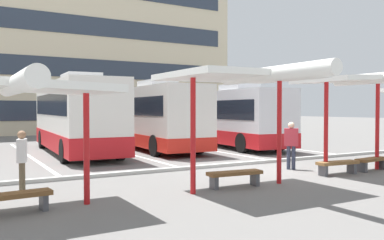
{
  "coord_description": "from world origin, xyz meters",
  "views": [
    {
      "loc": [
        -9.36,
        -11.54,
        2.2
      ],
      "look_at": [
        -0.86,
        3.22,
        1.73
      ],
      "focal_mm": 38.02,
      "sensor_mm": 36.0,
      "label": 1
    }
  ],
  "objects": [
    {
      "name": "ground_plane",
      "position": [
        0.0,
        0.0,
        0.0
      ],
      "size": [
        160.0,
        160.0,
        0.0
      ],
      "primitive_type": "plane",
      "color": "slate"
    },
    {
      "name": "terminal_building",
      "position": [
        0.03,
        31.54,
        9.34
      ],
      "size": [
        31.0,
        15.04,
        21.41
      ],
      "color": "beige",
      "rests_on": "ground"
    },
    {
      "name": "coach_bus_0",
      "position": [
        -4.35,
        8.63,
        1.78
      ],
      "size": [
        3.03,
        10.38,
        3.82
      ],
      "color": "silver",
      "rests_on": "ground"
    },
    {
      "name": "coach_bus_1",
      "position": [
        -0.16,
        9.35,
        1.73
      ],
      "size": [
        3.04,
        11.14,
        3.69
      ],
      "color": "silver",
      "rests_on": "ground"
    },
    {
      "name": "coach_bus_2",
      "position": [
        4.34,
        8.01,
        1.65
      ],
      "size": [
        3.42,
        10.29,
        3.57
      ],
      "color": "silver",
      "rests_on": "ground"
    },
    {
      "name": "lane_stripe_0",
      "position": [
        -6.53,
        8.96,
        0.0
      ],
      "size": [
        0.16,
        14.0,
        0.01
      ],
      "primitive_type": "cube",
      "color": "white",
      "rests_on": "ground"
    },
    {
      "name": "lane_stripe_1",
      "position": [
        -2.18,
        8.96,
        0.0
      ],
      "size": [
        0.16,
        14.0,
        0.01
      ],
      "primitive_type": "cube",
      "color": "white",
      "rests_on": "ground"
    },
    {
      "name": "lane_stripe_2",
      "position": [
        2.18,
        8.96,
        0.0
      ],
      "size": [
        0.16,
        14.0,
        0.01
      ],
      "primitive_type": "cube",
      "color": "white",
      "rests_on": "ground"
    },
    {
      "name": "lane_stripe_3",
      "position": [
        6.53,
        8.96,
        0.0
      ],
      "size": [
        0.16,
        14.0,
        0.01
      ],
      "primitive_type": "cube",
      "color": "white",
      "rests_on": "ground"
    },
    {
      "name": "waiting_shelter_0",
      "position": [
        -8.39,
        -2.52,
        2.63
      ],
      "size": [
        4.17,
        4.7,
        2.84
      ],
      "color": "red",
      "rests_on": "ground"
    },
    {
      "name": "bench_0",
      "position": [
        -8.39,
        -2.39,
        0.33
      ],
      "size": [
        1.57,
        0.56,
        0.45
      ],
      "color": "brown",
      "rests_on": "ground"
    },
    {
      "name": "waiting_shelter_1",
      "position": [
        -2.65,
        -2.77,
        3.02
      ],
      "size": [
        3.93,
        4.84,
        3.25
      ],
      "color": "red",
      "rests_on": "ground"
    },
    {
      "name": "bench_1",
      "position": [
        -2.65,
        -2.31,
        0.33
      ],
      "size": [
        1.65,
        0.58,
        0.45
      ],
      "color": "brown",
      "rests_on": "ground"
    },
    {
      "name": "waiting_shelter_2",
      "position": [
        2.5,
        -2.39,
        3.12
      ],
      "size": [
        3.66,
        4.15,
        3.4
      ],
      "color": "red",
      "rests_on": "ground"
    },
    {
      "name": "bench_2",
      "position": [
        1.6,
        -2.27,
        0.33
      ],
      "size": [
        1.58,
        0.57,
        0.45
      ],
      "color": "brown",
      "rests_on": "ground"
    },
    {
      "name": "bench_3",
      "position": [
        3.4,
        -2.25,
        0.33
      ],
      "size": [
        1.57,
        0.58,
        0.45
      ],
      "color": "brown",
      "rests_on": "ground"
    },
    {
      "name": "platform_kerb",
      "position": [
        0.0,
        1.22,
        0.06
      ],
      "size": [
        44.0,
        0.24,
        0.12
      ],
      "primitive_type": "cube",
      "color": "#ADADA8",
      "rests_on": "ground"
    },
    {
      "name": "waiting_passenger_0",
      "position": [
        -7.93,
        -0.15,
        0.94
      ],
      "size": [
        0.32,
        0.51,
        1.63
      ],
      "color": "brown",
      "rests_on": "ground"
    },
    {
      "name": "waiting_passenger_1",
      "position": [
        1.09,
        -0.6,
        1.0
      ],
      "size": [
        0.52,
        0.5,
        1.72
      ],
      "color": "#33384C",
      "rests_on": "ground"
    }
  ]
}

